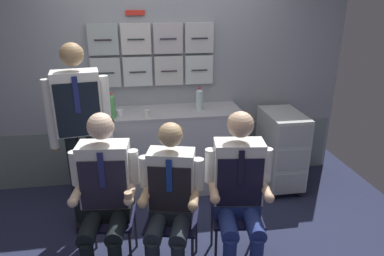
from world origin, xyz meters
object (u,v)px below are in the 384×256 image
(crew_member_right, at_px, (239,187))
(coffee_cup_spare, at_px, (147,113))
(service_trolley, at_px, (281,148))
(crew_member_left, at_px, (105,189))
(folding_chair_right, at_px, (235,199))
(crew_member_center, at_px, (170,197))
(folding_chair_left, at_px, (110,202))
(crew_member_standing, at_px, (80,122))
(water_bottle_tall, at_px, (112,106))
(folding_chair_center, at_px, (174,204))

(crew_member_right, bearing_deg, coffee_cup_spare, 119.00)
(service_trolley, bearing_deg, crew_member_left, -150.56)
(folding_chair_right, relative_size, coffee_cup_spare, 11.86)
(service_trolley, distance_m, crew_member_left, 2.18)
(crew_member_center, relative_size, folding_chair_right, 1.48)
(crew_member_right, bearing_deg, folding_chair_left, 164.62)
(folding_chair_right, bearing_deg, coffee_cup_spare, 123.36)
(crew_member_right, bearing_deg, crew_member_left, 173.25)
(folding_chair_right, xyz_separation_m, crew_member_standing, (-1.28, 0.61, 0.54))
(water_bottle_tall, relative_size, coffee_cup_spare, 3.72)
(folding_chair_right, xyz_separation_m, crew_member_right, (-0.02, -0.16, 0.21))
(crew_member_center, height_order, crew_member_right, crew_member_right)
(crew_member_center, relative_size, coffee_cup_spare, 17.52)
(crew_member_left, xyz_separation_m, crew_member_right, (1.03, -0.12, -0.00))
(crew_member_left, bearing_deg, coffee_cup_spare, 70.48)
(crew_member_center, bearing_deg, water_bottle_tall, 111.39)
(service_trolley, height_order, coffee_cup_spare, coffee_cup_spare)
(folding_chair_left, xyz_separation_m, folding_chair_right, (1.03, -0.12, 0.00))
(crew_member_left, bearing_deg, crew_member_standing, 109.88)
(crew_member_left, relative_size, crew_member_standing, 0.75)
(folding_chair_center, xyz_separation_m, crew_member_standing, (-0.76, 0.61, 0.54))
(folding_chair_right, relative_size, crew_member_right, 0.65)
(crew_member_left, relative_size, crew_member_center, 1.05)
(folding_chair_left, relative_size, folding_chair_center, 1.00)
(service_trolley, height_order, crew_member_center, crew_member_center)
(service_trolley, height_order, folding_chair_left, service_trolley)
(coffee_cup_spare, bearing_deg, crew_member_left, -109.52)
(folding_chair_right, bearing_deg, crew_member_right, -97.28)
(service_trolley, distance_m, crew_member_standing, 2.23)
(crew_member_center, bearing_deg, folding_chair_center, 75.55)
(coffee_cup_spare, bearing_deg, crew_member_standing, -146.31)
(folding_chair_left, distance_m, crew_member_right, 1.07)
(crew_member_right, distance_m, crew_member_standing, 1.51)
(crew_member_center, relative_size, water_bottle_tall, 4.71)
(folding_chair_right, bearing_deg, crew_member_center, -164.40)
(folding_chair_right, distance_m, crew_member_right, 0.26)
(crew_member_left, bearing_deg, crew_member_center, -13.89)
(crew_member_left, height_order, crew_member_center, crew_member_left)
(folding_chair_left, distance_m, crew_member_left, 0.26)
(crew_member_standing, bearing_deg, folding_chair_right, -25.65)
(folding_chair_right, bearing_deg, folding_chair_left, 173.24)
(folding_chair_left, distance_m, coffee_cup_spare, 1.07)
(crew_member_center, xyz_separation_m, crew_member_right, (0.54, -0.00, 0.04))
(crew_member_left, xyz_separation_m, water_bottle_tall, (0.03, 1.06, 0.34))
(folding_chair_center, relative_size, crew_member_standing, 0.49)
(coffee_cup_spare, bearing_deg, folding_chair_right, -56.64)
(crew_member_center, distance_m, crew_member_standing, 1.12)
(folding_chair_left, bearing_deg, service_trolley, 25.89)
(crew_member_center, distance_m, water_bottle_tall, 1.33)
(water_bottle_tall, xyz_separation_m, coffee_cup_spare, (0.35, -0.01, -0.09))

